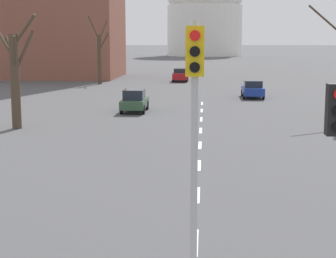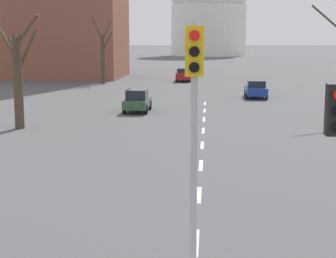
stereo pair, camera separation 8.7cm
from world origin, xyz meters
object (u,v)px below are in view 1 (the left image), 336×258
Objects in this scene: traffic_signal_centre_tall at (195,111)px; sedan_near_left at (253,89)px; sedan_near_right at (180,75)px; sedan_mid_centre at (134,101)px.

sedan_near_left is at bearing 83.53° from traffic_signal_centre_tall.
sedan_mid_centre reaches higher than sedan_near_right.
traffic_signal_centre_tall reaches higher than sedan_near_left.
sedan_near_left is 0.88× the size of sedan_near_right.
traffic_signal_centre_tall is 1.40× the size of sedan_near_left.
traffic_signal_centre_tall is 58.13m from sedan_near_right.
traffic_signal_centre_tall reaches higher than sedan_mid_centre.
traffic_signal_centre_tall is at bearing -96.47° from sedan_near_left.
sedan_mid_centre reaches higher than sedan_near_left.
sedan_mid_centre is at bearing -94.11° from sedan_near_right.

